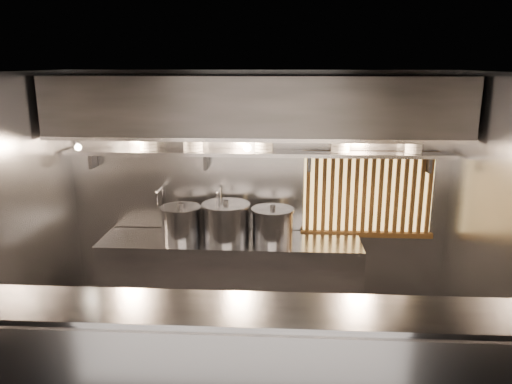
# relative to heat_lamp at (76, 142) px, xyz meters

# --- Properties ---
(floor) EXTENTS (4.50, 4.50, 0.00)m
(floor) POSITION_rel_heat_lamp_xyz_m (1.90, -0.85, -2.07)
(floor) COLOR black
(floor) RESTS_ON ground
(ceiling) EXTENTS (4.50, 4.50, 0.00)m
(ceiling) POSITION_rel_heat_lamp_xyz_m (1.90, -0.85, 0.73)
(ceiling) COLOR black
(ceiling) RESTS_ON wall_back
(wall_back) EXTENTS (4.50, 0.00, 4.50)m
(wall_back) POSITION_rel_heat_lamp_xyz_m (1.90, 0.65, -0.67)
(wall_back) COLOR gray
(wall_back) RESTS_ON floor
(wall_left) EXTENTS (0.00, 3.00, 3.00)m
(wall_left) POSITION_rel_heat_lamp_xyz_m (-0.35, -0.85, -0.67)
(wall_left) COLOR gray
(wall_left) RESTS_ON floor
(wall_right) EXTENTS (0.00, 3.00, 3.00)m
(wall_right) POSITION_rel_heat_lamp_xyz_m (4.15, -0.85, -0.67)
(wall_right) COLOR gray
(wall_right) RESTS_ON floor
(serving_counter) EXTENTS (4.50, 0.56, 1.13)m
(serving_counter) POSITION_rel_heat_lamp_xyz_m (1.90, -1.81, -1.50)
(serving_counter) COLOR gray
(serving_counter) RESTS_ON floor
(cooking_bench) EXTENTS (3.00, 0.70, 0.90)m
(cooking_bench) POSITION_rel_heat_lamp_xyz_m (1.60, 0.28, -1.62)
(cooking_bench) COLOR gray
(cooking_bench) RESTS_ON floor
(bowl_shelf) EXTENTS (4.40, 0.34, 0.04)m
(bowl_shelf) POSITION_rel_heat_lamp_xyz_m (1.90, 0.47, -0.19)
(bowl_shelf) COLOR gray
(bowl_shelf) RESTS_ON wall_back
(exhaust_hood) EXTENTS (4.40, 0.81, 0.65)m
(exhaust_hood) POSITION_rel_heat_lamp_xyz_m (1.90, 0.25, 0.36)
(exhaust_hood) COLOR #2D2D30
(exhaust_hood) RESTS_ON ceiling
(wood_screen) EXTENTS (1.56, 0.09, 1.04)m
(wood_screen) POSITION_rel_heat_lamp_xyz_m (3.20, 0.60, -0.69)
(wood_screen) COLOR #FFCF72
(wood_screen) RESTS_ON wall_back
(faucet_left) EXTENTS (0.04, 0.30, 0.50)m
(faucet_left) POSITION_rel_heat_lamp_xyz_m (0.75, 0.52, -0.76)
(faucet_left) COLOR silver
(faucet_left) RESTS_ON wall_back
(faucet_right) EXTENTS (0.04, 0.30, 0.50)m
(faucet_right) POSITION_rel_heat_lamp_xyz_m (1.45, 0.52, -0.76)
(faucet_right) COLOR silver
(faucet_right) RESTS_ON wall_back
(heat_lamp) EXTENTS (0.25, 0.35, 0.20)m
(heat_lamp) POSITION_rel_heat_lamp_xyz_m (0.00, 0.00, 0.00)
(heat_lamp) COLOR gray
(heat_lamp) RESTS_ON exhaust_hood
(pendant_bulb) EXTENTS (0.09, 0.09, 0.19)m
(pendant_bulb) POSITION_rel_heat_lamp_xyz_m (1.80, 0.35, -0.11)
(pendant_bulb) COLOR #2D2D30
(pendant_bulb) RESTS_ON exhaust_hood
(stock_pot_left) EXTENTS (0.63, 0.63, 0.42)m
(stock_pot_left) POSITION_rel_heat_lamp_xyz_m (1.03, 0.30, -0.98)
(stock_pot_left) COLOR gray
(stock_pot_left) RESTS_ON cooking_bench
(stock_pot_mid) EXTENTS (0.71, 0.71, 0.47)m
(stock_pot_mid) POSITION_rel_heat_lamp_xyz_m (1.55, 0.29, -0.95)
(stock_pot_mid) COLOR gray
(stock_pot_mid) RESTS_ON cooking_bench
(stock_pot_right) EXTENTS (0.57, 0.57, 0.41)m
(stock_pot_right) POSITION_rel_heat_lamp_xyz_m (2.09, 0.30, -0.98)
(stock_pot_right) COLOR gray
(stock_pot_right) RESTS_ON cooking_bench
(bowl_stack_0) EXTENTS (0.22, 0.22, 0.17)m
(bowl_stack_0) POSITION_rel_heat_lamp_xyz_m (0.65, 0.47, -0.08)
(bowl_stack_0) COLOR white
(bowl_stack_0) RESTS_ON bowl_shelf
(bowl_stack_1) EXTENTS (0.24, 0.24, 0.13)m
(bowl_stack_1) POSITION_rel_heat_lamp_xyz_m (1.17, 0.47, -0.10)
(bowl_stack_1) COLOR white
(bowl_stack_1) RESTS_ON bowl_shelf
(bowl_stack_2) EXTENTS (0.22, 0.22, 0.17)m
(bowl_stack_2) POSITION_rel_heat_lamp_xyz_m (1.98, 0.47, -0.08)
(bowl_stack_2) COLOR white
(bowl_stack_2) RESTS_ON bowl_shelf
(bowl_stack_3) EXTENTS (0.22, 0.22, 0.13)m
(bowl_stack_3) POSITION_rel_heat_lamp_xyz_m (2.84, 0.47, -0.10)
(bowl_stack_3) COLOR white
(bowl_stack_3) RESTS_ON bowl_shelf
(bowl_stack_4) EXTENTS (0.20, 0.20, 0.17)m
(bowl_stack_4) POSITION_rel_heat_lamp_xyz_m (3.65, 0.47, -0.08)
(bowl_stack_4) COLOR white
(bowl_stack_4) RESTS_ON bowl_shelf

